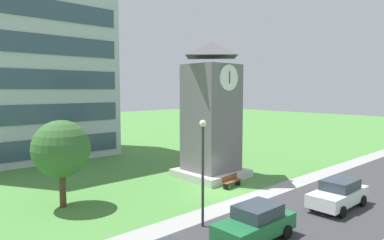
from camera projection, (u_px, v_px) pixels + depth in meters
The scene contains 10 objects.
ground_plane at pixel (225, 192), 23.48m from camera, with size 160.00×160.00×0.00m, color #4C893D.
street_asphalt at pixel (311, 218), 18.75m from camera, with size 120.00×7.20×0.01m, color #38383A.
kerb_strip at pixel (248, 199), 22.00m from camera, with size 120.00×1.60×0.01m, color #9E9E99.
office_building at pixel (24, 33), 34.98m from camera, with size 15.88×10.82×25.60m.
clock_tower at pixel (211, 118), 27.25m from camera, with size 4.80×4.80×10.76m.
park_bench at pixel (231, 181), 24.71m from camera, with size 1.83×0.64×0.88m.
street_lamp at pixel (203, 161), 17.34m from camera, with size 0.36×0.36×5.53m.
tree_streetside at pixel (61, 149), 20.27m from camera, with size 3.41×3.41×5.26m.
parked_car_green at pixel (256, 223), 15.91m from camera, with size 4.24×1.98×1.69m.
parked_car_white at pixel (339, 193), 20.39m from camera, with size 4.53×2.00×1.69m.
Camera 1 is at (-17.10, -15.46, 7.05)m, focal length 31.97 mm.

